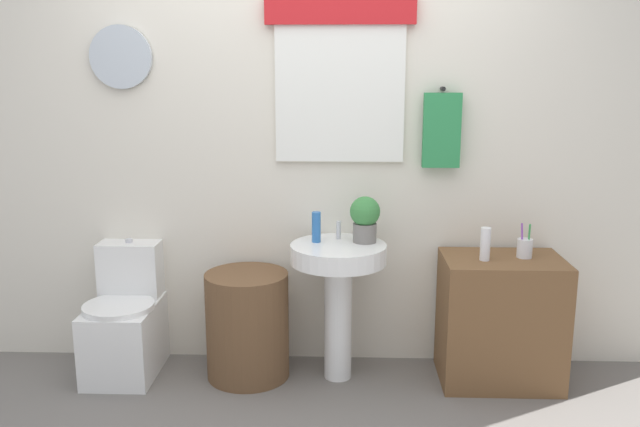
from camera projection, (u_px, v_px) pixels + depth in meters
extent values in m
cube|color=silver|center=(308.00, 136.00, 3.65)|extent=(4.40, 0.10, 2.60)
cube|color=white|center=(340.00, 93.00, 3.53)|extent=(0.70, 0.03, 0.74)
cube|color=red|center=(340.00, 11.00, 3.42)|extent=(0.80, 0.04, 0.14)
cylinder|color=silver|center=(121.00, 57.00, 3.53)|extent=(0.34, 0.03, 0.34)
cylinder|color=black|center=(443.00, 89.00, 3.49)|extent=(0.02, 0.06, 0.02)
cube|color=#2D894C|center=(442.00, 130.00, 3.52)|extent=(0.20, 0.05, 0.40)
cube|color=white|center=(125.00, 339.00, 3.63)|extent=(0.36, 0.50, 0.40)
cylinder|color=white|center=(119.00, 307.00, 3.52)|extent=(0.38, 0.38, 0.03)
cube|color=white|center=(131.00, 269.00, 3.72)|extent=(0.34, 0.18, 0.31)
cylinder|color=silver|center=(129.00, 241.00, 3.68)|extent=(0.04, 0.04, 0.02)
cylinder|color=brown|center=(248.00, 325.00, 3.58)|extent=(0.45, 0.45, 0.59)
cylinder|color=white|center=(338.00, 321.00, 3.56)|extent=(0.15, 0.15, 0.66)
cylinder|color=white|center=(338.00, 254.00, 3.48)|extent=(0.51, 0.51, 0.10)
cylinder|color=silver|center=(339.00, 230.00, 3.57)|extent=(0.03, 0.03, 0.10)
cube|color=brown|center=(500.00, 320.00, 3.52)|extent=(0.63, 0.44, 0.69)
cylinder|color=#2D6BB7|center=(316.00, 227.00, 3.50)|extent=(0.05, 0.05, 0.16)
cylinder|color=slate|center=(365.00, 233.00, 3.51)|extent=(0.13, 0.13, 0.10)
sphere|color=#3D8442|center=(365.00, 211.00, 3.48)|extent=(0.16, 0.16, 0.16)
cylinder|color=white|center=(485.00, 244.00, 3.39)|extent=(0.05, 0.05, 0.17)
cylinder|color=silver|center=(525.00, 248.00, 3.45)|extent=(0.08, 0.08, 0.10)
cylinder|color=green|center=(529.00, 240.00, 3.44)|extent=(0.02, 0.03, 0.18)
cylinder|color=purple|center=(522.00, 240.00, 3.44)|extent=(0.02, 0.03, 0.18)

